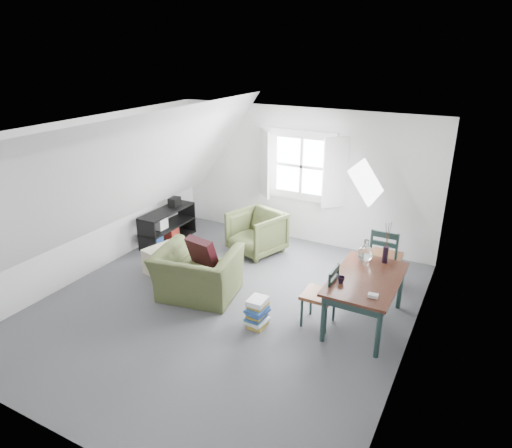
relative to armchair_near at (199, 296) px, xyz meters
The scene contains 24 objects.
floor 0.50m from the armchair_near, ahead, with size 5.50×5.50×0.00m, color #4C4C52.
ceiling 2.55m from the armchair_near, ahead, with size 5.50×5.50×0.00m, color white.
wall_back 3.02m from the armchair_near, 79.50° to the left, with size 5.00×5.00×0.00m, color silver.
wall_front 3.10m from the armchair_near, 79.83° to the right, with size 5.00×5.00×0.00m, color silver.
wall_left 2.36m from the armchair_near, behind, with size 5.50×5.50×0.00m, color silver.
wall_right 3.25m from the armchair_near, ahead, with size 5.50×5.50×0.00m, color silver.
slope_left 2.06m from the armchair_near, behind, with size 5.50×5.50×0.00m, color white.
slope_right 2.71m from the armchair_near, ahead, with size 5.50×5.50×0.00m, color white.
dormer_window 3.04m from the armchair_near, 79.21° to the left, with size 1.71×0.35×1.30m.
skylight 2.97m from the armchair_near, 31.46° to the left, with size 0.55×0.75×0.04m, color white.
armchair_near is the anchor object (origin of this frame).
armchair_far 1.78m from the armchair_near, 88.57° to the left, with size 0.82×0.85×0.77m, color #424A28.
throw_pillow 0.67m from the armchair_near, 90.00° to the left, with size 0.46×0.13×0.46m, color #340E14.
ottoman 0.97m from the armchair_near, 154.69° to the left, with size 0.63×0.63×0.42m, color #B5A98B.
dining_table 2.49m from the armchair_near, 10.82° to the left, with size 0.84×1.40×0.70m.
demijohn 2.54m from the armchair_near, 22.13° to the left, with size 0.22×0.22×0.32m.
vase_twigs 2.79m from the armchair_near, 22.10° to the left, with size 0.08×0.08×0.60m.
cup 2.24m from the armchair_near, ahead, with size 0.09×0.09×0.09m, color black.
paper_box 2.67m from the armchair_near, ahead, with size 0.12×0.08×0.04m, color white.
dining_chair_far 2.88m from the armchair_near, 33.82° to the left, with size 0.46×0.46×0.98m.
dining_chair_near 1.93m from the armchair_near, ahead, with size 0.41×0.41×0.88m.
media_shelf 2.20m from the armchair_near, 140.38° to the left, with size 0.41×1.23×0.63m.
electronics_box 2.48m from the armchair_near, 134.94° to the left, with size 0.16×0.23×0.18m, color black.
magazine_stack 1.19m from the armchair_near, 13.00° to the right, with size 0.30×0.35×0.40m.
Camera 1 is at (3.06, -4.81, 3.54)m, focal length 32.00 mm.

